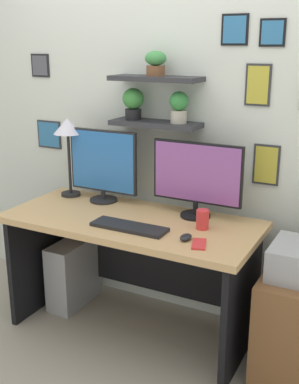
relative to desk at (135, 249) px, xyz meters
name	(u,v)px	position (x,y,z in m)	size (l,w,h in m)	color
ground_plane	(132,329)	(0.00, -0.05, -0.54)	(8.00, 8.00, 0.00)	gray
back_wall_assembly	(164,108)	(0.00, 0.38, 0.82)	(4.40, 0.24, 2.70)	silver
desk	(135,249)	(0.00, 0.00, 0.00)	(1.52, 0.68, 0.75)	tan
monitor_left	(103,165)	(-0.33, 0.16, 0.46)	(0.48, 0.18, 0.47)	black
monitor_right	(197,177)	(0.33, 0.16, 0.46)	(0.55, 0.18, 0.45)	black
keyboard	(129,227)	(0.07, -0.20, 0.22)	(0.44, 0.14, 0.02)	black
computer_mouse	(186,237)	(0.42, -0.20, 0.23)	(0.06, 0.09, 0.03)	black
desk_lamp	(68,133)	(-0.59, 0.16, 0.64)	(0.19, 0.19, 0.53)	black
cell_phone	(199,244)	(0.51, -0.23, 0.22)	(0.07, 0.14, 0.01)	red
water_cup	(203,219)	(0.44, -0.01, 0.27)	(0.07, 0.07, 0.11)	red
computer_tower_left	(73,273)	(-0.53, 0.06, -0.31)	(0.18, 0.40, 0.45)	#99999E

